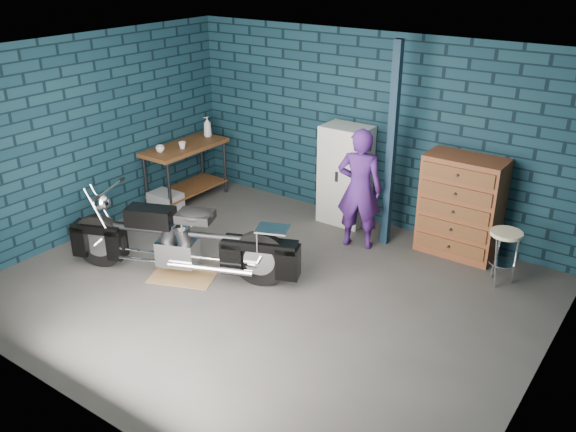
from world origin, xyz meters
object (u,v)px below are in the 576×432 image
person (359,189)px  tool_chest (461,206)px  storage_bin (166,202)px  locker (345,175)px  shop_stool (503,257)px  motorcycle (181,235)px  workbench (187,173)px

person → tool_chest: size_ratio=1.23×
person → storage_bin: bearing=-4.5°
person → tool_chest: person is taller
locker → person: bearing=-46.1°
tool_chest → locker: bearing=180.0°
shop_stool → tool_chest: bearing=148.1°
locker → shop_stool: bearing=-10.4°
motorcycle → shop_stool: motorcycle is taller
motorcycle → tool_chest: (2.50, 2.52, 0.12)m
locker → motorcycle: bearing=-107.2°
storage_bin → tool_chest: bearing=16.9°
workbench → person: size_ratio=0.86×
locker → shop_stool: (2.44, -0.45, -0.38)m
storage_bin → tool_chest: 4.32m
storage_bin → tool_chest: size_ratio=0.36×
workbench → shop_stool: (4.85, 0.30, -0.12)m
locker → tool_chest: 1.72m
workbench → shop_stool: size_ratio=2.07×
motorcycle → tool_chest: tool_chest is taller
motorcycle → tool_chest: bearing=22.9°
motorcycle → locker: size_ratio=1.71×
workbench → tool_chest: tool_chest is taller
workbench → motorcycle: (1.63, -1.77, 0.09)m
motorcycle → shop_stool: 3.83m
workbench → motorcycle: size_ratio=0.57×
person → tool_chest: (1.17, 0.57, -0.15)m
locker → storage_bin: bearing=-152.5°
workbench → person: (2.96, 0.18, 0.36)m
motorcycle → shop_stool: bearing=10.4°
person → tool_chest: 1.31m
person → storage_bin: person is taller
workbench → storage_bin: bearing=-87.7°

